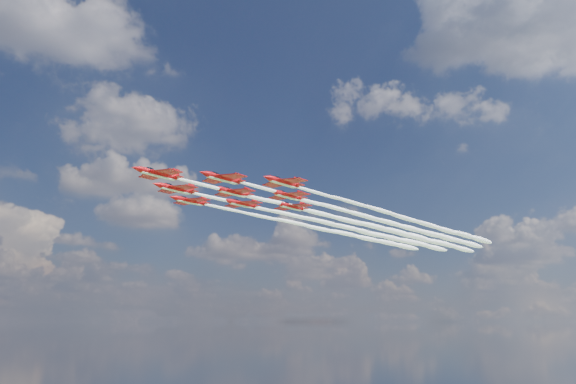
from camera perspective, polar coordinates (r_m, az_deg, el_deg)
name	(u,v)px	position (r m, az deg, el deg)	size (l,w,h in m)	color
jet_lead	(321,214)	(152.82, 3.37, -2.22)	(106.03, 54.24, 2.87)	red
jet_row2_port	(365,216)	(157.37, 7.81, -2.43)	(106.03, 54.24, 2.87)	red
jet_row2_starb	(322,222)	(165.46, 3.45, -3.05)	(106.03, 54.24, 2.87)	red
jet_row3_port	(407,218)	(162.81, 11.98, -2.62)	(106.03, 54.24, 2.87)	red
jet_row3_centre	(362,224)	(170.00, 7.56, -3.23)	(106.03, 54.24, 2.87)	red
jet_row3_starb	(322,229)	(178.14, 3.51, -3.77)	(106.03, 54.24, 2.87)	red
jet_row4_port	(401,226)	(175.37, 11.44, -3.38)	(106.03, 54.24, 2.87)	red
jet_row4_starb	(360,231)	(182.67, 7.34, -3.92)	(106.03, 54.24, 2.87)	red
jet_tail	(397,232)	(187.97, 10.97, -4.04)	(106.03, 54.24, 2.87)	red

